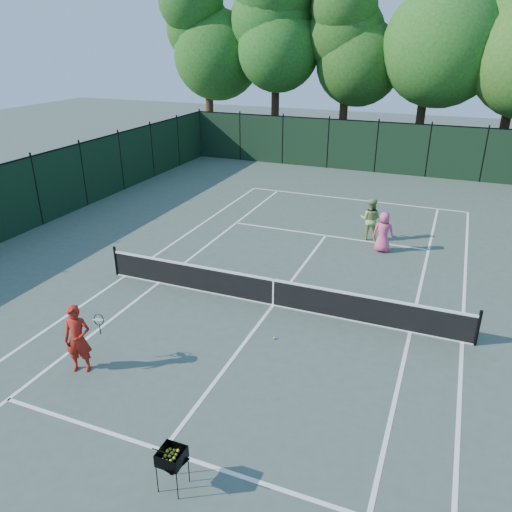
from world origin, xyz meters
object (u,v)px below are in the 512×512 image
at_px(player_pink, 383,232).
at_px(ball_hopper, 172,457).
at_px(coach, 78,339).
at_px(loose_ball_midcourt, 274,338).
at_px(player_green, 370,219).

bearing_deg(player_pink, ball_hopper, 76.57).
bearing_deg(coach, loose_ball_midcourt, 14.84).
xyz_separation_m(player_pink, loose_ball_midcourt, (-1.74, -7.35, -0.76)).
bearing_deg(player_green, player_pink, 124.40).
distance_m(player_pink, player_green, 1.29).
xyz_separation_m(coach, player_pink, (5.70, 10.43, -0.10)).
distance_m(coach, loose_ball_midcourt, 5.09).
bearing_deg(coach, ball_hopper, -52.47).
bearing_deg(ball_hopper, player_green, 98.60).
height_order(player_pink, loose_ball_midcourt, player_pink).
relative_size(coach, player_green, 1.03).
xyz_separation_m(player_pink, player_green, (-0.70, 1.08, 0.08)).
xyz_separation_m(coach, player_green, (5.00, 11.50, -0.03)).
height_order(coach, player_green, coach).
relative_size(coach, loose_ball_midcourt, 26.23).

